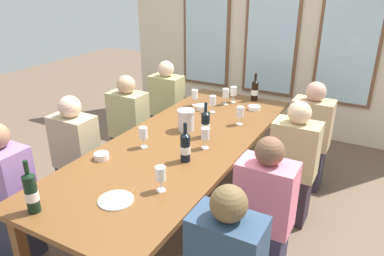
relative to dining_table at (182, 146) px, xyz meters
The scene contains 27 objects.
ground_plane 0.68m from the dining_table, ahead, with size 12.00×12.00×0.00m, color brown.
back_wall_with_windows 2.48m from the dining_table, 90.00° to the left, with size 4.27×0.10×2.90m.
dining_table is the anchor object (origin of this frame).
white_plate_0 0.98m from the dining_table, 85.03° to the right, with size 0.22×0.22×0.01m, color white.
metal_pitcher 0.27m from the dining_table, 111.51° to the left, with size 0.16×0.16×0.19m.
wine_bottle_0 0.41m from the dining_table, 56.35° to the right, with size 0.08×0.08×0.31m.
wine_bottle_1 1.33m from the dining_table, 101.85° to the right, with size 0.08×0.08×0.34m.
wine_bottle_2 1.32m from the dining_table, 82.56° to the left, with size 0.08×0.08×0.30m.
wine_bottle_3 0.27m from the dining_table, 49.70° to the left, with size 0.08×0.08×0.31m.
tasting_bowl_0 1.05m from the dining_table, 74.66° to the left, with size 0.12×0.12×0.04m, color white.
tasting_bowl_1 0.78m from the dining_table, 105.19° to the left, with size 0.12×0.12×0.05m, color white.
tasting_bowl_2 0.70m from the dining_table, 122.54° to the right, with size 0.11×0.11×0.05m, color white.
wine_glass_0 0.76m from the dining_table, 95.68° to the left, with size 0.07×0.07×0.17m.
wine_glass_1 0.66m from the dining_table, 62.81° to the left, with size 0.07×0.07×0.17m.
wine_glass_2 1.14m from the dining_table, 90.59° to the left, with size 0.07×0.07×0.17m.
wine_glass_3 0.91m from the dining_table, 111.62° to the left, with size 0.07×0.07×0.17m.
wine_glass_4 0.30m from the dining_table, ahead, with size 0.07×0.07×0.17m.
wine_glass_5 1.04m from the dining_table, 93.16° to the left, with size 0.07×0.07×0.17m.
wine_glass_6 0.38m from the dining_table, 128.38° to the right, with size 0.07×0.07×0.17m.
wine_glass_7 0.80m from the dining_table, 70.09° to the right, with size 0.07×0.07×0.17m.
seated_person_0 1.41m from the dining_table, 127.88° to the left, with size 0.38×0.24×1.11m.
seated_person_1 1.36m from the dining_table, 50.29° to the left, with size 0.38×0.24×1.11m.
seated_person_2 1.38m from the dining_table, 128.83° to the right, with size 0.38×0.24×1.11m.
seated_person_4 0.95m from the dining_table, 157.17° to the left, with size 0.38×0.24×1.11m.
seated_person_5 0.96m from the dining_table, 24.58° to the left, with size 0.38×0.24×1.11m.
seated_person_6 0.96m from the dining_table, 155.60° to the right, with size 0.38×0.24×1.11m.
seated_person_7 0.96m from the dining_table, 24.24° to the right, with size 0.38×0.24×1.11m.
Camera 1 is at (1.41, -2.41, 2.04)m, focal length 34.03 mm.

